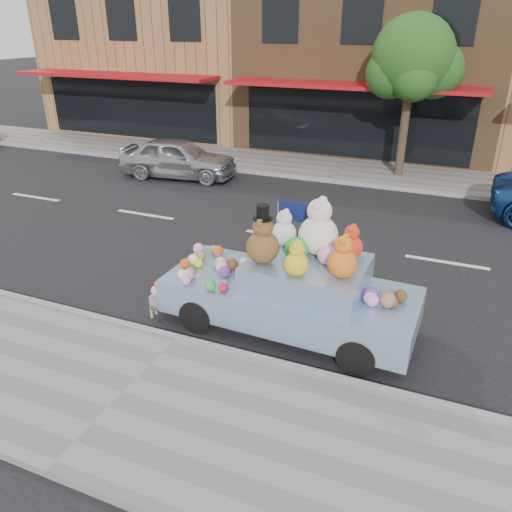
% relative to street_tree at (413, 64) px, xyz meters
% --- Properties ---
extents(ground, '(120.00, 120.00, 0.00)m').
position_rel_street_tree_xyz_m(ground, '(-2.03, -6.55, -3.69)').
color(ground, black).
rests_on(ground, ground).
extents(near_sidewalk, '(60.00, 3.00, 0.12)m').
position_rel_street_tree_xyz_m(near_sidewalk, '(-2.03, -13.05, -3.63)').
color(near_sidewalk, gray).
rests_on(near_sidewalk, ground).
extents(far_sidewalk, '(60.00, 3.00, 0.12)m').
position_rel_street_tree_xyz_m(far_sidewalk, '(-2.03, -0.05, -3.63)').
color(far_sidewalk, gray).
rests_on(far_sidewalk, ground).
extents(near_kerb, '(60.00, 0.12, 0.13)m').
position_rel_street_tree_xyz_m(near_kerb, '(-2.03, -11.55, -3.63)').
color(near_kerb, gray).
rests_on(near_kerb, ground).
extents(far_kerb, '(60.00, 0.12, 0.13)m').
position_rel_street_tree_xyz_m(far_kerb, '(-2.03, -1.55, -3.63)').
color(far_kerb, gray).
rests_on(far_kerb, ground).
extents(storefront_left, '(10.00, 9.80, 7.30)m').
position_rel_street_tree_xyz_m(storefront_left, '(-12.03, 5.42, -0.05)').
color(storefront_left, '#94673E').
rests_on(storefront_left, ground).
extents(storefront_mid, '(10.00, 9.80, 7.30)m').
position_rel_street_tree_xyz_m(storefront_mid, '(-2.03, 5.42, -0.05)').
color(storefront_mid, brown).
rests_on(storefront_mid, ground).
extents(street_tree, '(3.00, 2.70, 5.22)m').
position_rel_street_tree_xyz_m(street_tree, '(0.00, 0.00, 0.00)').
color(street_tree, '#38281C').
rests_on(street_tree, ground).
extents(car_silver, '(4.16, 2.10, 1.36)m').
position_rel_street_tree_xyz_m(car_silver, '(-7.07, -2.94, -3.01)').
color(car_silver, '#A3A3A8').
rests_on(car_silver, ground).
extents(art_car, '(4.54, 1.90, 2.33)m').
position_rel_street_tree_xyz_m(art_car, '(-0.42, -10.37, -2.88)').
color(art_car, black).
rests_on(art_car, ground).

